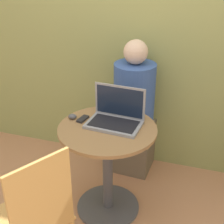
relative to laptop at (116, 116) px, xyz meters
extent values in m
plane|color=tan|center=(-0.04, -0.07, -0.80)|extent=(12.00, 12.00, 0.00)
cube|color=#939956|center=(-0.04, 0.70, 0.50)|extent=(7.00, 0.05, 2.60)
cylinder|color=#4C4C51|center=(-0.04, -0.07, -0.79)|extent=(0.50, 0.50, 0.02)
cylinder|color=#4C4C51|center=(-0.04, -0.07, -0.43)|extent=(0.08, 0.08, 0.70)
cylinder|color=olive|center=(-0.04, -0.07, -0.07)|extent=(0.70, 0.70, 0.02)
cube|color=gray|center=(0.00, -0.04, -0.05)|extent=(0.39, 0.26, 0.02)
cube|color=black|center=(0.00, -0.04, -0.04)|extent=(0.35, 0.21, 0.00)
cube|color=gray|center=(0.01, 0.08, 0.08)|extent=(0.38, 0.04, 0.24)
cube|color=#141E33|center=(0.00, 0.07, 0.08)|extent=(0.35, 0.03, 0.21)
cube|color=black|center=(-0.25, -0.02, -0.05)|extent=(0.06, 0.11, 0.02)
ellipsoid|color=#4C4C51|center=(-0.32, -0.03, -0.04)|extent=(0.06, 0.05, 0.04)
cylinder|color=tan|center=(-0.39, -0.47, -0.59)|extent=(0.04, 0.04, 0.42)
cube|color=tan|center=(-0.32, -0.71, -0.37)|extent=(0.54, 0.54, 0.02)
cube|color=tan|center=(-0.15, -0.81, -0.11)|extent=(0.20, 0.33, 0.49)
cube|color=brown|center=(0.02, 0.59, -0.57)|extent=(0.35, 0.50, 0.46)
cylinder|color=#38569E|center=(0.02, 0.47, -0.05)|extent=(0.35, 0.35, 0.58)
sphere|color=beige|center=(0.02, 0.47, 0.34)|extent=(0.20, 0.20, 0.20)
camera|label=1|loc=(0.57, -1.87, 1.03)|focal=50.00mm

